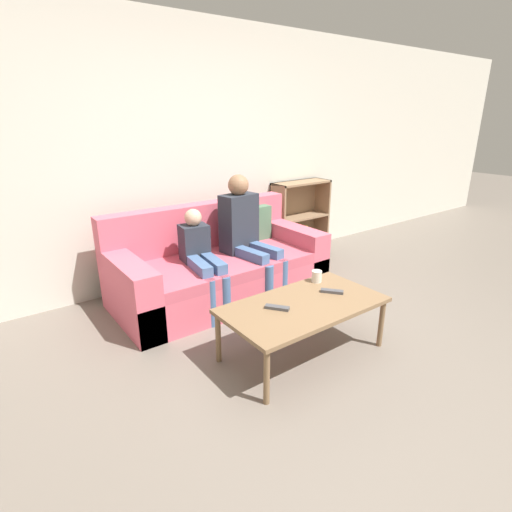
# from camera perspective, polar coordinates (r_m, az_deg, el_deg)

# --- Properties ---
(ground_plane) EXTENTS (22.00, 22.00, 0.00)m
(ground_plane) POSITION_cam_1_polar(r_m,az_deg,el_deg) (2.94, 14.45, -16.41)
(ground_plane) COLOR #70665B
(wall_back) EXTENTS (12.00, 0.06, 2.60)m
(wall_back) POSITION_cam_1_polar(r_m,az_deg,el_deg) (4.27, -9.76, 13.99)
(wall_back) COLOR beige
(wall_back) RESTS_ON ground_plane
(couch) EXTENTS (2.01, 0.95, 0.86)m
(couch) POSITION_cam_1_polar(r_m,az_deg,el_deg) (3.91, -5.36, -1.74)
(couch) COLOR #DB5B70
(couch) RESTS_ON ground_plane
(bookshelf) EXTENTS (0.77, 0.28, 0.92)m
(bookshelf) POSITION_cam_1_polar(r_m,az_deg,el_deg) (5.10, 5.68, 4.33)
(bookshelf) COLOR #8E7051
(bookshelf) RESTS_ON ground_plane
(coffee_table) EXTENTS (1.19, 0.64, 0.41)m
(coffee_table) POSITION_cam_1_polar(r_m,az_deg,el_deg) (2.93, 6.79, -7.34)
(coffee_table) COLOR brown
(coffee_table) RESTS_ON ground_plane
(person_adult) EXTENTS (0.41, 0.68, 1.17)m
(person_adult) POSITION_cam_1_polar(r_m,az_deg,el_deg) (3.84, -1.59, 3.96)
(person_adult) COLOR #476693
(person_adult) RESTS_ON ground_plane
(person_child) EXTENTS (0.31, 0.67, 0.90)m
(person_child) POSITION_cam_1_polar(r_m,az_deg,el_deg) (3.58, -7.84, 0.07)
(person_child) COLOR #476693
(person_child) RESTS_ON ground_plane
(cup_near) EXTENTS (0.08, 0.08, 0.09)m
(cup_near) POSITION_cam_1_polar(r_m,az_deg,el_deg) (3.27, 8.66, -2.89)
(cup_near) COLOR silver
(cup_near) RESTS_ON coffee_table
(tv_remote_0) EXTENTS (0.14, 0.16, 0.02)m
(tv_remote_0) POSITION_cam_1_polar(r_m,az_deg,el_deg) (3.10, 10.81, -4.98)
(tv_remote_0) COLOR #47474C
(tv_remote_0) RESTS_ON coffee_table
(tv_remote_1) EXTENTS (0.14, 0.17, 0.02)m
(tv_remote_1) POSITION_cam_1_polar(r_m,az_deg,el_deg) (2.81, 3.04, -7.38)
(tv_remote_1) COLOR #47474C
(tv_remote_1) RESTS_ON coffee_table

